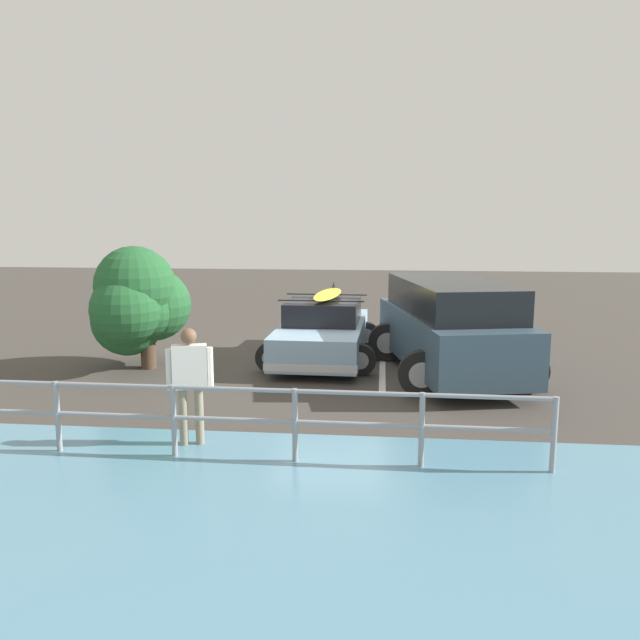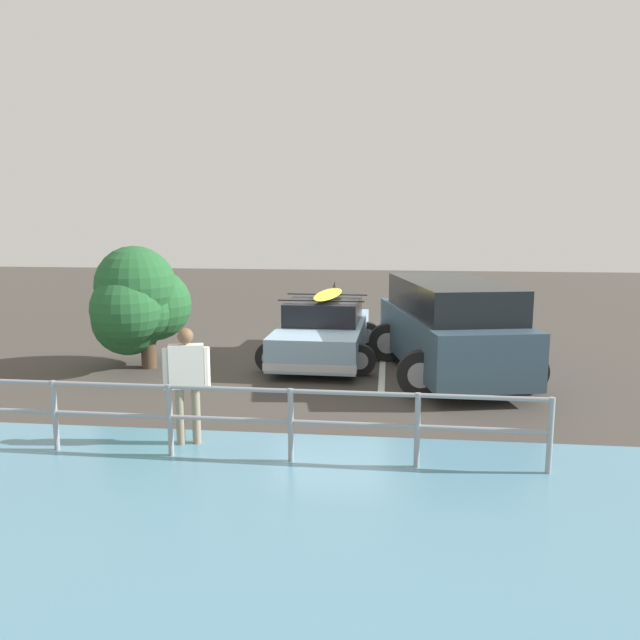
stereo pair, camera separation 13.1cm
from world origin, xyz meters
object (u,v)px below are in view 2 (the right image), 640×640
sedan_car (323,331)px  person_bystander (187,375)px  suv_car (450,327)px  bush_near_left (137,304)px

sedan_car → person_bystander: (1.27, 5.17, 0.34)m
suv_car → person_bystander: size_ratio=3.03×
bush_near_left → suv_car: bearing=-179.1°
person_bystander → bush_near_left: 4.61m
sedan_car → bush_near_left: 3.85m
person_bystander → bush_near_left: (2.32, -3.97, 0.36)m
suv_car → person_bystander: (3.80, 4.07, 0.01)m
suv_car → person_bystander: suv_car is taller
suv_car → sedan_car: bearing=-23.6°
person_bystander → suv_car: bearing=-133.0°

